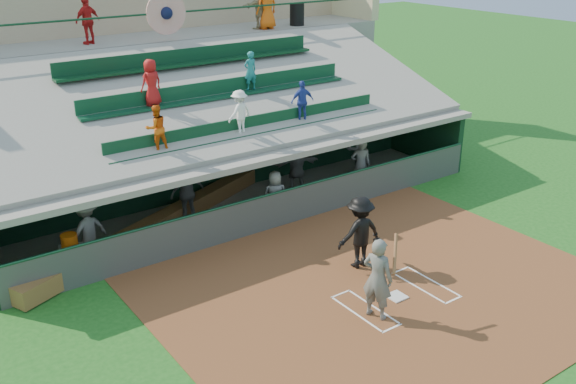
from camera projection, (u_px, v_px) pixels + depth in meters
ground at (396, 298)px, 15.63m from camera, size 100.00×100.00×0.00m
dirt_slab at (382, 289)px, 16.01m from camera, size 11.00×9.00×0.02m
home_plate at (397, 296)px, 15.62m from camera, size 0.43×0.43×0.03m
batters_box_chalk at (396, 297)px, 15.63m from camera, size 2.65×1.85×0.01m
dugout_floor at (249, 207)px, 20.72m from camera, size 16.00×3.50×0.04m
concourse_slab at (155, 97)px, 24.94m from camera, size 20.00×3.00×4.60m
grandstand at (191, 114)px, 22.70m from camera, size 20.40×10.40×7.80m
batter_at_plate at (378, 278)px, 14.49m from camera, size 0.98×0.85×1.98m
catcher at (376, 256)px, 16.46m from camera, size 0.62×0.55×1.04m
home_umpire at (360, 232)px, 16.73m from camera, size 1.32×0.83×1.96m
dugout_bench at (226, 187)px, 21.55m from camera, size 15.36×7.07×0.50m
white_table at (74, 258)px, 16.76m from camera, size 0.86×0.75×0.63m
water_cooler at (69, 242)px, 16.46m from camera, size 0.43×0.43×0.43m
dugout_player_a at (87, 230)px, 16.96m from camera, size 1.31×0.97×1.81m
dugout_player_b at (187, 192)px, 19.27m from camera, size 1.15×0.53×1.91m
dugout_player_c at (275, 196)px, 19.47m from camera, size 0.90×0.75×1.57m
dugout_player_d at (296, 165)px, 21.61m from camera, size 1.79×0.95×1.84m
dugout_player_e at (361, 165)px, 21.60m from camera, size 0.81×0.73×1.85m
dugout_player_f at (358, 149)px, 23.10m from camera, size 1.06×0.90×1.92m
trash_bin at (297, 14)px, 26.69m from camera, size 0.60×0.60×0.90m
concourse_staff_a at (88, 21)px, 22.15m from camera, size 1.01×0.63×1.61m
concourse_staff_b at (267, 5)px, 25.53m from camera, size 0.93×0.63×1.86m
concourse_staff_c at (260, 7)px, 25.65m from camera, size 1.59×0.61×1.68m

